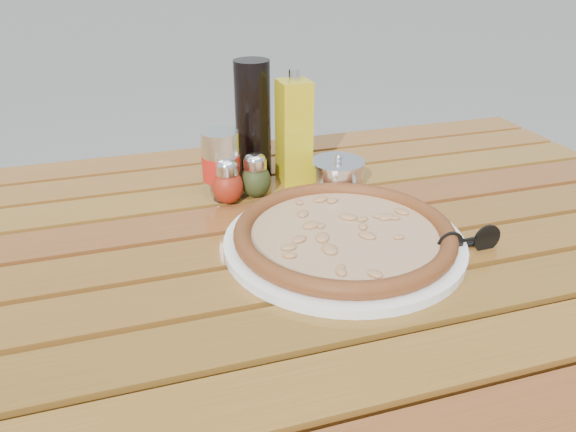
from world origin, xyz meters
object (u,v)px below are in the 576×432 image
object	(u,v)px
pepper_shaker	(227,182)
oregano_shaker	(256,176)
olive_oil_cruet	(294,132)
plate	(344,242)
pizza	(344,233)
sunglasses	(467,243)
parmesan_tin	(338,176)
table	(292,280)
dark_bottle	(253,120)
soda_can	(221,165)

from	to	relation	value
pepper_shaker	oregano_shaker	bearing A→B (deg)	10.59
olive_oil_cruet	plate	bearing A→B (deg)	-91.09
pizza	olive_oil_cruet	xyz separation A→B (m)	(0.00, 0.26, 0.07)
pizza	pepper_shaker	bearing A→B (deg)	123.33
pizza	oregano_shaker	world-z (taller)	oregano_shaker
sunglasses	parmesan_tin	bearing A→B (deg)	109.54
table	oregano_shaker	world-z (taller)	oregano_shaker
olive_oil_cruet	dark_bottle	bearing A→B (deg)	143.85
plate	pepper_shaker	size ratio (longest dim) A/B	4.39
dark_bottle	parmesan_tin	xyz separation A→B (m)	(0.12, -0.12, -0.08)
dark_bottle	soda_can	xyz separation A→B (m)	(-0.08, -0.08, -0.05)
pizza	olive_oil_cruet	bearing A→B (deg)	88.91
pepper_shaker	soda_can	distance (m)	0.04
olive_oil_cruet	pepper_shaker	bearing A→B (deg)	-157.35
parmesan_tin	sunglasses	bearing A→B (deg)	-68.46
table	plate	distance (m)	0.12
pizza	pepper_shaker	world-z (taller)	pepper_shaker
plate	pizza	xyz separation A→B (m)	(0.00, -0.00, 0.02)
parmesan_tin	table	bearing A→B (deg)	-132.38
table	olive_oil_cruet	size ratio (longest dim) A/B	6.67
soda_can	pepper_shaker	bearing A→B (deg)	-82.20
oregano_shaker	plate	bearing A→B (deg)	-69.13
dark_bottle	parmesan_tin	distance (m)	0.19
parmesan_tin	oregano_shaker	bearing A→B (deg)	170.90
soda_can	parmesan_tin	world-z (taller)	soda_can
table	soda_can	world-z (taller)	soda_can
table	sunglasses	distance (m)	0.28
plate	olive_oil_cruet	xyz separation A→B (m)	(0.00, 0.26, 0.09)
sunglasses	pizza	bearing A→B (deg)	155.60
pepper_shaker	plate	bearing A→B (deg)	-56.67
oregano_shaker	parmesan_tin	bearing A→B (deg)	-9.10
pizza	sunglasses	distance (m)	0.18
pizza	sunglasses	bearing A→B (deg)	-22.40
plate	sunglasses	world-z (taller)	sunglasses
dark_bottle	olive_oil_cruet	bearing A→B (deg)	-36.15
soda_can	olive_oil_cruet	xyz separation A→B (m)	(0.14, 0.03, 0.04)
olive_oil_cruet	parmesan_tin	bearing A→B (deg)	-50.04
table	soda_can	bearing A→B (deg)	110.38
pizza	dark_bottle	xyz separation A→B (m)	(-0.06, 0.31, 0.09)
sunglasses	table	bearing A→B (deg)	152.24
dark_bottle	parmesan_tin	size ratio (longest dim) A/B	1.95
plate	parmesan_tin	distance (m)	0.20
pizza	table	bearing A→B (deg)	146.74
pizza	soda_can	world-z (taller)	soda_can
pizza	parmesan_tin	distance (m)	0.20
soda_can	table	bearing A→B (deg)	-69.62
plate	parmesan_tin	size ratio (longest dim) A/B	3.19
dark_bottle	sunglasses	xyz separation A→B (m)	(0.23, -0.38, -0.09)
table	olive_oil_cruet	bearing A→B (deg)	71.46
pizza	olive_oil_cruet	size ratio (longest dim) A/B	1.72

